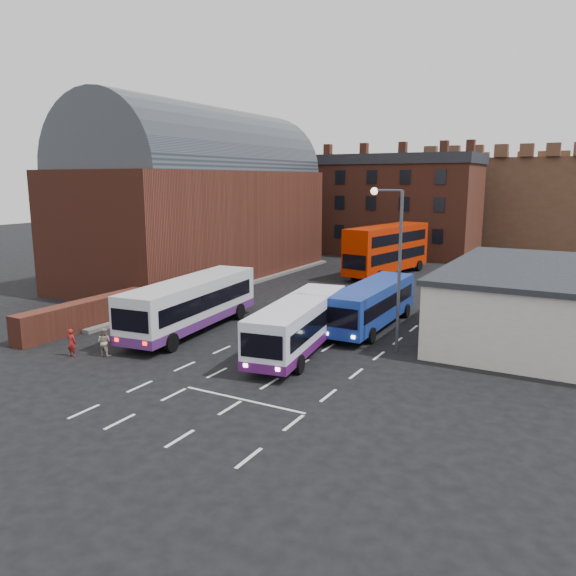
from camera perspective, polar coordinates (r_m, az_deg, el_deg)
The scene contains 13 objects.
ground at distance 29.68m, azimuth -9.47°, elevation -7.43°, with size 180.00×180.00×0.00m, color black.
railway_station at distance 54.29m, azimuth -8.84°, elevation 9.13°, with size 12.00×28.00×16.00m.
forecourt_wall at distance 37.71m, azimuth -19.86°, elevation -2.54°, with size 1.20×10.00×1.80m, color #602B1E.
cream_building at distance 36.75m, azimuth 24.20°, elevation -1.19°, with size 10.40×16.40×4.25m.
brick_terrace at distance 72.05m, azimuth 9.83°, elevation 7.85°, with size 22.00×10.00×11.00m, color brown.
castle_keep at distance 88.78m, azimuth 21.61°, elevation 8.14°, with size 22.00×22.00×12.00m, color brown.
bus_white_outbound at distance 35.17m, azimuth -9.79°, elevation -1.31°, with size 3.93×12.02×3.22m.
bus_white_inbound at distance 30.51m, azimuth 1.13°, elevation -3.48°, with size 3.90×10.66×2.84m.
bus_blue at distance 35.81m, azimuth 8.55°, elevation -1.44°, with size 2.71×10.35×2.82m.
bus_red_double at distance 55.69m, azimuth 10.05°, elevation 3.92°, with size 4.74×12.42×4.85m.
street_lamp at distance 30.42m, azimuth 10.75°, elevation 3.34°, with size 1.81×0.39×8.87m.
pedestrian_red at distance 32.15m, azimuth -21.13°, elevation -5.20°, with size 0.55×0.36×1.50m, color maroon.
pedestrian_beige at distance 31.61m, azimuth -18.17°, elevation -5.22°, with size 0.75×0.59×1.55m, color tan.
Camera 1 is at (17.68, -21.94, 9.33)m, focal length 35.00 mm.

